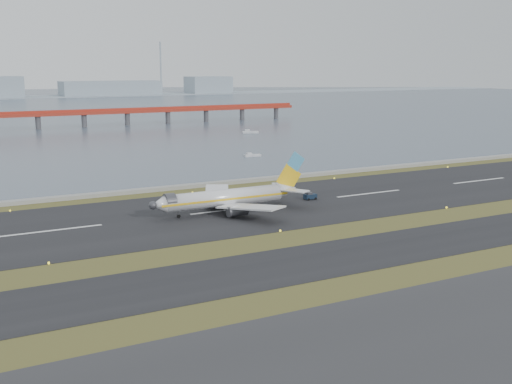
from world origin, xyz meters
TOP-DOWN VIEW (x-y plane):
  - ground at (0.00, 0.00)m, footprint 1000.00×1000.00m
  - taxiway_strip at (0.00, -12.00)m, footprint 1000.00×18.00m
  - runway_strip at (0.00, 30.00)m, footprint 1000.00×45.00m
  - seawall at (0.00, 60.00)m, footprint 1000.00×2.50m
  - red_pier at (20.00, 250.00)m, footprint 260.00×5.00m
  - airliner at (-1.07, 28.07)m, footprint 38.52×32.89m
  - pushback_tug at (22.42, 30.98)m, footprint 3.12×1.91m
  - workboat_near at (46.20, 106.15)m, footprint 6.32×2.67m
  - workboat_far at (84.44, 180.04)m, footprint 8.15×5.09m

SIDE VIEW (x-z plane):
  - ground at x=0.00m, z-range 0.00..0.00m
  - taxiway_strip at x=0.00m, z-range 0.00..0.10m
  - runway_strip at x=0.00m, z-range 0.00..0.10m
  - workboat_near at x=46.20m, z-range -0.27..1.21m
  - seawall at x=0.00m, z-range 0.00..1.00m
  - workboat_far at x=84.44m, z-range -0.35..1.55m
  - pushback_tug at x=22.42m, z-range -0.03..1.94m
  - airliner at x=-1.07m, z-range -2.94..9.86m
  - red_pier at x=20.00m, z-range 2.18..12.38m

